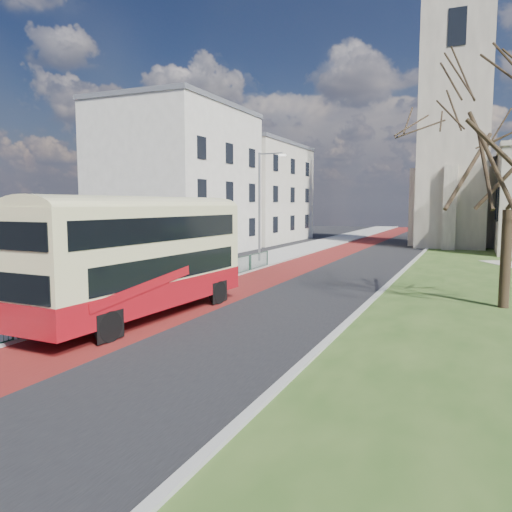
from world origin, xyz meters
The scene contains 13 objects.
ground centered at (0.00, 0.00, 0.00)m, with size 160.00×160.00×0.00m, color black.
road_carriageway centered at (1.50, 20.00, 0.01)m, with size 9.00×120.00×0.01m, color black.
bus_lane centered at (-1.20, 20.00, 0.01)m, with size 3.40×120.00×0.01m, color #591414.
pavement_west centered at (-5.00, 20.00, 0.06)m, with size 4.00×120.00×0.12m, color gray.
kerb_west centered at (-3.00, 20.00, 0.07)m, with size 0.25×120.00×0.13m, color #999993.
kerb_east centered at (6.10, 22.00, 0.07)m, with size 0.25×80.00×0.13m, color #999993.
pedestrian_railing centered at (-2.95, 4.00, 0.55)m, with size 0.07×24.00×1.12m.
gothic_church centered at (12.56, 38.00, 13.13)m, with size 16.38×18.00×40.00m.
street_block_near centered at (-14.00, 22.00, 6.51)m, with size 10.30×14.30×13.00m.
street_block_far centered at (-14.00, 38.00, 5.76)m, with size 10.30×16.30×11.50m.
streetlamp centered at (-4.35, 18.00, 4.59)m, with size 2.13×0.18×8.00m.
bus centered at (-1.32, -0.56, 2.55)m, with size 2.94×10.80×4.47m.
winter_tree_near centered at (11.45, 6.96, 7.37)m, with size 7.88×7.88×10.57m.
Camera 1 is at (10.19, -16.14, 4.39)m, focal length 35.00 mm.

